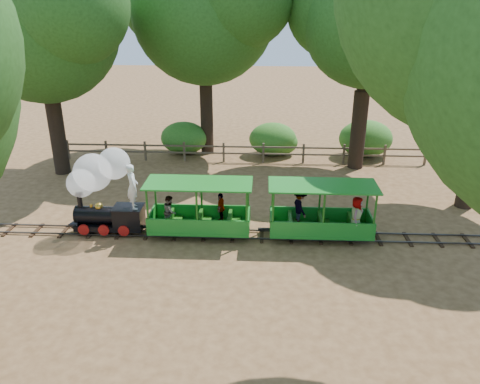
{
  "coord_description": "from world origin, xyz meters",
  "views": [
    {
      "loc": [
        0.99,
        -14.44,
        7.63
      ],
      "look_at": [
        0.22,
        0.5,
        1.45
      ],
      "focal_mm": 35.0,
      "sensor_mm": 36.0,
      "label": 1
    }
  ],
  "objects_px": {
    "locomotive": "(101,186)",
    "fence": "(244,151)",
    "carriage_rear": "(321,216)",
    "carriage_front": "(198,215)"
  },
  "relations": [
    {
      "from": "carriage_front",
      "to": "fence",
      "type": "xyz_separation_m",
      "value": [
        1.22,
        7.99,
        -0.19
      ]
    },
    {
      "from": "carriage_rear",
      "to": "fence",
      "type": "relative_size",
      "value": 0.2
    },
    {
      "from": "locomotive",
      "to": "carriage_rear",
      "type": "bearing_deg",
      "value": -0.32
    },
    {
      "from": "locomotive",
      "to": "fence",
      "type": "height_order",
      "value": "locomotive"
    },
    {
      "from": "carriage_rear",
      "to": "carriage_front",
      "type": "bearing_deg",
      "value": -179.87
    },
    {
      "from": "carriage_front",
      "to": "fence",
      "type": "height_order",
      "value": "carriage_front"
    },
    {
      "from": "carriage_front",
      "to": "carriage_rear",
      "type": "relative_size",
      "value": 1.0
    },
    {
      "from": "locomotive",
      "to": "carriage_rear",
      "type": "relative_size",
      "value": 0.88
    },
    {
      "from": "carriage_front",
      "to": "carriage_rear",
      "type": "height_order",
      "value": "same"
    },
    {
      "from": "locomotive",
      "to": "carriage_front",
      "type": "distance_m",
      "value": 3.43
    }
  ]
}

